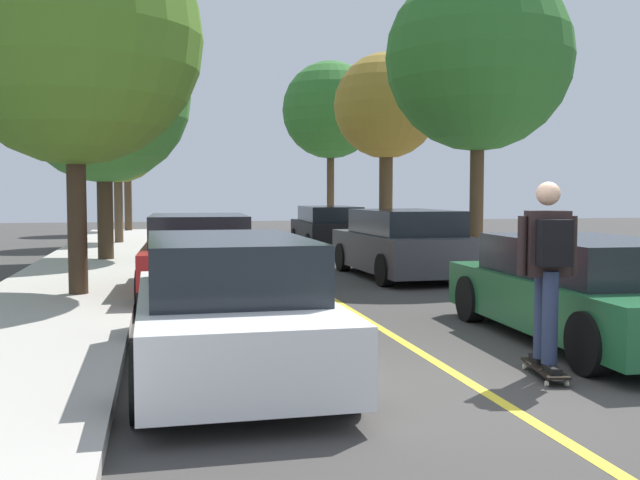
{
  "coord_description": "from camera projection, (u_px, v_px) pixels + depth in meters",
  "views": [
    {
      "loc": [
        -2.87,
        -6.18,
        1.81
      ],
      "look_at": [
        0.17,
        7.62,
        0.89
      ],
      "focal_mm": 41.23,
      "sensor_mm": 36.0,
      "label": 1
    }
  ],
  "objects": [
    {
      "name": "street_tree_right_nearest",
      "position": [
        478.0,
        59.0,
        16.43
      ],
      "size": [
        4.17,
        4.17,
        6.76
      ],
      "color": "#4C3823",
      "rests_on": "sidewalk_right"
    },
    {
      "name": "street_tree_right_far",
      "position": [
        331.0,
        110.0,
        30.53
      ],
      "size": [
        4.03,
        4.03,
        7.1
      ],
      "color": "#4C3823",
      "rests_on": "sidewalk_right"
    },
    {
      "name": "street_tree_right_near",
      "position": [
        386.0,
        107.0,
        23.09
      ],
      "size": [
        3.31,
        3.31,
        6.05
      ],
      "color": "#4C3823",
      "rests_on": "sidewalk_right"
    },
    {
      "name": "center_line",
      "position": [
        362.0,
        317.0,
        10.66
      ],
      "size": [
        0.12,
        39.2,
        0.01
      ],
      "primitive_type": "cube",
      "color": "gold",
      "rests_on": "ground"
    },
    {
      "name": "street_tree_left_near",
      "position": [
        103.0,
        96.0,
        18.18
      ],
      "size": [
        4.31,
        4.31,
        6.22
      ],
      "color": "#3D2D1E",
      "rests_on": "sidewalk_left"
    },
    {
      "name": "parked_car_left_near",
      "position": [
        199.0,
        257.0,
        12.74
      ],
      "size": [
        2.09,
        4.29,
        1.42
      ],
      "color": "maroon",
      "rests_on": "ground"
    },
    {
      "name": "parked_car_right_far",
      "position": [
        328.0,
        229.0,
        22.43
      ],
      "size": [
        1.94,
        4.3,
        1.38
      ],
      "color": "black",
      "rests_on": "ground"
    },
    {
      "name": "skateboard",
      "position": [
        545.0,
        369.0,
        7.18
      ],
      "size": [
        0.37,
        0.87,
        0.1
      ],
      "color": "black",
      "rests_on": "ground"
    },
    {
      "name": "skateboarder",
      "position": [
        548.0,
        262.0,
        7.08
      ],
      "size": [
        0.59,
        0.71,
        1.81
      ],
      "color": "black",
      "rests_on": "skateboard"
    },
    {
      "name": "parked_car_right_near",
      "position": [
        403.0,
        244.0,
        15.62
      ],
      "size": [
        2.12,
        4.34,
        1.44
      ],
      "color": "#38383D",
      "rests_on": "ground"
    },
    {
      "name": "parked_car_right_nearest",
      "position": [
        587.0,
        290.0,
        8.9
      ],
      "size": [
        2.09,
        4.56,
        1.25
      ],
      "color": "#1E5B33",
      "rests_on": "ground"
    },
    {
      "name": "parked_car_left_nearest",
      "position": [
        228.0,
        305.0,
        7.37
      ],
      "size": [
        1.89,
        4.33,
        1.36
      ],
      "color": "white",
      "rests_on": "ground"
    },
    {
      "name": "street_tree_left_farthest",
      "position": [
        127.0,
        123.0,
        32.06
      ],
      "size": [
        2.85,
        2.85,
        6.15
      ],
      "color": "#4C3823",
      "rests_on": "sidewalk_left"
    },
    {
      "name": "street_tree_left_nearest",
      "position": [
        73.0,
        36.0,
        11.85
      ],
      "size": [
        4.18,
        4.18,
        6.28
      ],
      "color": "#3D2D1E",
      "rests_on": "sidewalk_left"
    },
    {
      "name": "street_tree_left_far",
      "position": [
        117.0,
        136.0,
        24.34
      ],
      "size": [
        3.12,
        3.12,
        5.1
      ],
      "color": "brown",
      "rests_on": "sidewalk_left"
    },
    {
      "name": "ground",
      "position": [
        480.0,
        389.0,
        6.76
      ],
      "size": [
        80.0,
        80.0,
        0.0
      ],
      "primitive_type": "plane",
      "color": "#3D3A38"
    }
  ]
}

